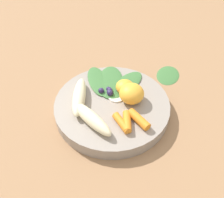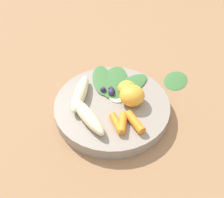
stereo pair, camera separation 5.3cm
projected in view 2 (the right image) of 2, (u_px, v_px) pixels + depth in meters
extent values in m
plane|color=#99704C|center=(112.00, 111.00, 0.56)|extent=(2.40, 2.40, 0.00)
cylinder|color=gray|center=(112.00, 107.00, 0.55)|extent=(0.25, 0.25, 0.03)
ellipsoid|color=beige|center=(88.00, 116.00, 0.49)|extent=(0.06, 0.12, 0.03)
ellipsoid|color=beige|center=(80.00, 93.00, 0.54)|extent=(0.11, 0.08, 0.03)
ellipsoid|color=#F4A833|center=(127.00, 88.00, 0.55)|extent=(0.04, 0.04, 0.03)
ellipsoid|color=#F4A833|center=(132.00, 95.00, 0.52)|extent=(0.05, 0.05, 0.04)
cylinder|color=orange|center=(117.00, 124.00, 0.48)|extent=(0.04, 0.05, 0.02)
cylinder|color=orange|center=(123.00, 123.00, 0.49)|extent=(0.05, 0.04, 0.02)
cylinder|color=orange|center=(135.00, 122.00, 0.49)|extent=(0.04, 0.06, 0.02)
sphere|color=#2D234C|center=(111.00, 93.00, 0.55)|extent=(0.01, 0.01, 0.01)
sphere|color=#2D234C|center=(112.00, 90.00, 0.56)|extent=(0.01, 0.01, 0.01)
sphere|color=#2D234C|center=(111.00, 91.00, 0.55)|extent=(0.01, 0.01, 0.01)
sphere|color=#2D234C|center=(112.00, 89.00, 0.56)|extent=(0.01, 0.01, 0.01)
sphere|color=#2D234C|center=(103.00, 90.00, 0.56)|extent=(0.01, 0.01, 0.01)
sphere|color=#2D234C|center=(118.00, 90.00, 0.55)|extent=(0.01, 0.01, 0.01)
sphere|color=#2D234C|center=(111.00, 89.00, 0.56)|extent=(0.01, 0.01, 0.01)
cylinder|color=white|center=(118.00, 97.00, 0.55)|extent=(0.04, 0.04, 0.00)
ellipsoid|color=#3D7038|center=(127.00, 85.00, 0.57)|extent=(0.12, 0.07, 0.01)
ellipsoid|color=#3D7038|center=(114.00, 82.00, 0.58)|extent=(0.13, 0.11, 0.01)
ellipsoid|color=#3D7038|center=(102.00, 80.00, 0.59)|extent=(0.11, 0.11, 0.01)
ellipsoid|color=#3D7038|center=(176.00, 80.00, 0.63)|extent=(0.09, 0.07, 0.01)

